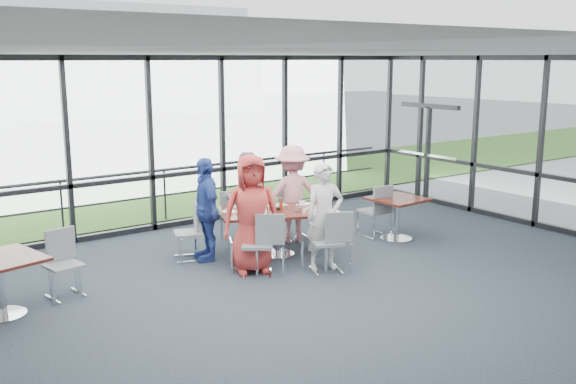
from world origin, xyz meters
TOP-DOWN VIEW (x-y plane):
  - floor at (0.00, 0.00)m, footprint 12.00×10.00m
  - ceiling at (0.00, 0.00)m, footprint 12.00×10.00m
  - curtain_wall_back at (0.00, 5.00)m, footprint 12.00×0.10m
  - exit_door at (6.00, 3.75)m, footprint 0.12×1.60m
  - apron at (0.00, 10.00)m, footprint 80.00×70.00m
  - grass_strip at (0.00, 8.00)m, footprint 80.00×5.00m
  - hangar_main at (4.00, 32.00)m, footprint 24.00×10.00m
  - guard_rail at (0.00, 5.60)m, footprint 12.00×0.06m
  - main_table at (0.96, 2.35)m, footprint 2.06×1.64m
  - side_table_right at (3.20, 1.89)m, footprint 0.90×0.90m
  - diner_near_left at (0.19, 1.91)m, footprint 1.01×0.83m
  - diner_near_right at (1.15, 1.38)m, footprint 0.69×0.59m
  - diner_far_left at (0.89, 3.18)m, footprint 0.89×0.71m
  - diner_far_right at (1.63, 2.85)m, footprint 1.22×0.91m
  - diner_end at (-0.06, 2.84)m, footprint 0.72×1.05m
  - chair_main_nl at (0.17, 1.73)m, footprint 0.62×0.62m
  - chair_main_nr at (1.09, 1.25)m, footprint 0.59×0.59m
  - chair_main_fl at (0.92, 3.40)m, footprint 0.55×0.55m
  - chair_main_fr at (1.80, 2.94)m, footprint 0.52×0.52m
  - chair_main_end at (-0.31, 2.99)m, footprint 0.55×0.55m
  - chair_spare_lb at (-2.41, 2.47)m, footprint 0.49×0.49m
  - chair_spare_r at (3.02, 2.28)m, footprint 0.48×0.48m
  - plate_nl at (0.41, 2.27)m, footprint 0.28×0.28m
  - plate_nr at (1.34, 1.81)m, footprint 0.27×0.27m
  - plate_fl at (0.73, 2.86)m, footprint 0.28×0.28m
  - plate_fr at (1.54, 2.45)m, footprint 0.24×0.24m
  - plate_end at (0.27, 2.69)m, footprint 0.24×0.24m
  - tumbler_a at (0.69, 2.18)m, footprint 0.07×0.07m
  - tumbler_b at (1.16, 2.07)m, footprint 0.07×0.07m
  - tumbler_c at (1.06, 2.60)m, footprint 0.08×0.08m
  - tumbler_d at (0.30, 2.44)m, footprint 0.07×0.07m
  - menu_a at (0.67, 2.02)m, footprint 0.36×0.29m
  - menu_b at (1.59, 1.74)m, footprint 0.34×0.29m
  - menu_c at (1.19, 2.66)m, footprint 0.35×0.27m
  - condiment_caddy at (0.99, 2.37)m, footprint 0.10×0.07m
  - ketchup_bottle at (1.03, 2.34)m, footprint 0.06×0.06m
  - green_bottle at (1.03, 2.35)m, footprint 0.05×0.05m

SIDE VIEW (x-z plane):
  - apron at x=0.00m, z-range -0.03..-0.01m
  - floor at x=0.00m, z-range -0.02..0.00m
  - grass_strip at x=0.00m, z-range 0.01..0.01m
  - chair_main_fl at x=0.92m, z-range 0.00..0.85m
  - chair_main_fr at x=1.80m, z-range 0.00..0.87m
  - chair_main_end at x=-0.31m, z-range 0.00..0.87m
  - chair_spare_lb at x=-2.41m, z-range 0.00..0.88m
  - chair_main_nl at x=0.17m, z-range 0.00..0.91m
  - chair_main_nr at x=1.09m, z-range 0.00..0.92m
  - chair_spare_r at x=3.02m, z-range 0.00..0.92m
  - guard_rail at x=0.00m, z-range 0.47..0.53m
  - main_table at x=0.96m, z-range 0.24..0.99m
  - side_table_right at x=3.20m, z-range 0.26..1.01m
  - menu_a at x=0.67m, z-range 0.75..0.75m
  - menu_b at x=1.59m, z-range 0.75..0.75m
  - menu_c at x=1.19m, z-range 0.75..0.75m
  - plate_nl at x=0.41m, z-range 0.75..0.76m
  - plate_nr at x=1.34m, z-range 0.75..0.76m
  - plate_fl at x=0.73m, z-range 0.75..0.76m
  - plate_fr at x=1.54m, z-range 0.75..0.76m
  - plate_end at x=0.27m, z-range 0.75..0.76m
  - condiment_caddy at x=0.99m, z-range 0.75..0.79m
  - diner_far_left at x=0.89m, z-range 0.00..1.60m
  - tumbler_d at x=0.30m, z-range 0.75..0.88m
  - diner_near_right at x=1.15m, z-range 0.00..1.63m
  - tumbler_a at x=0.69m, z-range 0.75..0.88m
  - diner_end at x=-0.06m, z-range 0.00..1.64m
  - tumbler_b at x=1.16m, z-range 0.75..0.90m
  - tumbler_c at x=1.06m, z-range 0.75..0.90m
  - ketchup_bottle at x=1.03m, z-range 0.75..0.93m
  - diner_far_right at x=1.63m, z-range 0.00..1.69m
  - green_bottle at x=1.03m, z-range 0.75..0.95m
  - diner_near_left at x=0.19m, z-range 0.00..1.78m
  - exit_door at x=6.00m, z-range 0.00..2.10m
  - curtain_wall_back at x=0.00m, z-range 0.00..3.20m
  - hangar_main at x=4.00m, z-range 0.00..6.00m
  - ceiling at x=0.00m, z-range 3.18..3.22m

